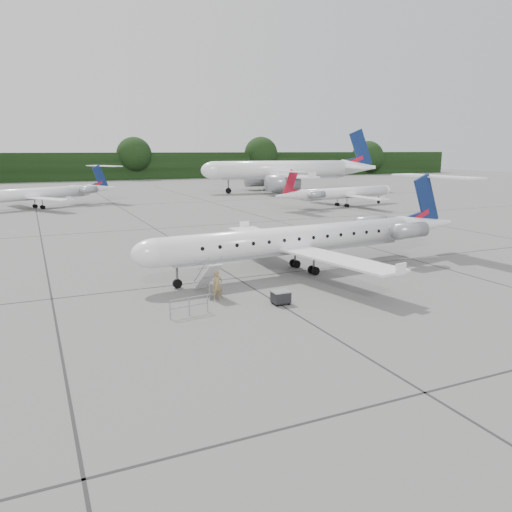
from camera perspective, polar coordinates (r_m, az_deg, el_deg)
name	(u,v)px	position (r m, az deg, el deg)	size (l,w,h in m)	color
ground	(378,296)	(31.64, 13.79, -4.41)	(320.00, 320.00, 0.00)	slate
treeline	(98,167)	(154.97, -17.58, 9.72)	(260.00, 4.00, 8.00)	black
main_regional_jet	(294,226)	(35.92, 4.35, 3.40)	(26.46, 19.05, 6.79)	white
airstair	(208,278)	(30.86, -5.53, -2.48)	(0.85, 2.53, 2.13)	white
passenger	(217,286)	(29.65, -4.44, -3.40)	(0.65, 0.43, 1.79)	olive
safety_railing	(189,307)	(27.21, -7.64, -5.77)	(2.20, 0.08, 1.00)	gray
baggage_cart	(281,297)	(28.96, 2.85, -4.72)	(0.99, 0.80, 0.85)	black
bg_narrowbody	(281,161)	(106.14, 2.91, 10.81)	(36.38, 26.20, 13.06)	white
bg_regional_left	(32,188)	(82.79, -24.27, 7.09)	(24.00, 17.28, 6.30)	white
bg_regional_right	(346,187)	(80.59, 10.29, 7.73)	(22.72, 16.36, 5.96)	white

